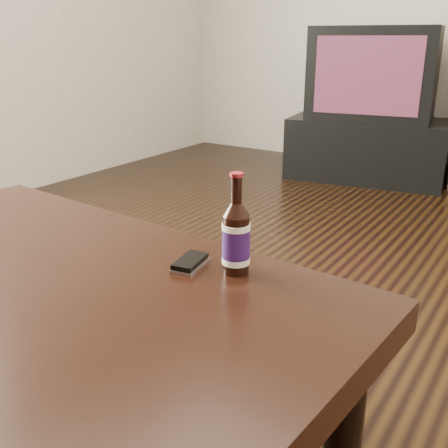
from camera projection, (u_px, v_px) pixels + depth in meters
The scene contains 6 objects.
floor at pixel (308, 394), 1.53m from camera, with size 5.00×6.00×0.01m, color black.
tv_stand at pixel (366, 149), 3.78m from camera, with size 1.08×0.54×0.43m, color black.
tv at pixel (373, 74), 3.60m from camera, with size 0.89×0.64×0.62m.
coffee_table at pixel (35, 305), 1.11m from camera, with size 1.41×0.89×0.51m.
beer_bottle at pixel (236, 238), 1.09m from camera, with size 0.06×0.06×0.22m.
phone at pixel (190, 263), 1.14m from camera, with size 0.07×0.11×0.02m.
Camera 1 is at (0.49, -1.20, 0.98)m, focal length 42.00 mm.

